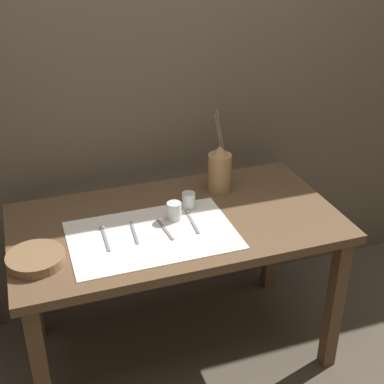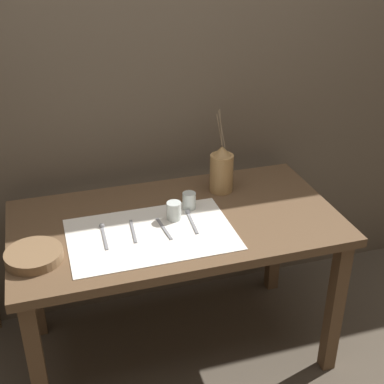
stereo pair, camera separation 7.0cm
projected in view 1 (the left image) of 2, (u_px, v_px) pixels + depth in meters
name	position (u px, v px, depth m)	size (l,w,h in m)	color
ground_plane	(178.00, 348.00, 2.62)	(12.00, 12.00, 0.00)	brown
stone_wall_back	(143.00, 82.00, 2.46)	(7.00, 0.06, 2.40)	brown
wooden_table	(176.00, 237.00, 2.32)	(1.39, 0.75, 0.74)	brown
linen_cloth	(152.00, 235.00, 2.16)	(0.67, 0.43, 0.00)	white
pitcher_with_flowers	(220.00, 170.00, 2.46)	(0.11, 0.11, 0.40)	#A87F4C
wooden_bowl	(36.00, 259.00, 1.99)	(0.22, 0.22, 0.04)	brown
glass_tumbler_near	(174.00, 211.00, 2.25)	(0.06, 0.06, 0.08)	silver
glass_tumbler_far	(189.00, 201.00, 2.34)	(0.06, 0.06, 0.07)	silver
spoon_inner	(103.00, 232.00, 2.17)	(0.02, 0.19, 0.02)	gray
knife_center	(134.00, 232.00, 2.18)	(0.03, 0.18, 0.00)	gray
fork_inner	(165.00, 229.00, 2.20)	(0.03, 0.18, 0.00)	gray
spoon_outer	(189.00, 216.00, 2.29)	(0.03, 0.19, 0.02)	gray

